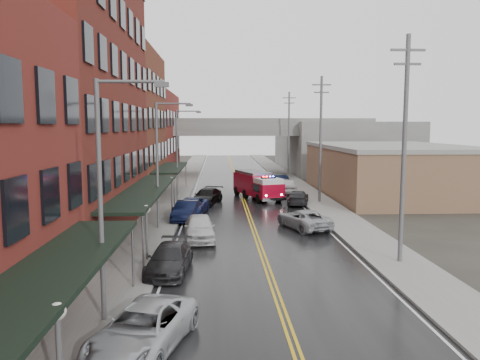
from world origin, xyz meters
name	(u,v)px	position (x,y,z in m)	size (l,w,h in m)	color
road	(248,213)	(0.00, 30.00, 0.01)	(11.00, 160.00, 0.02)	black
sidewalk_left	(161,213)	(-7.30, 30.00, 0.07)	(3.00, 160.00, 0.15)	slate
sidewalk_right	(333,212)	(7.30, 30.00, 0.07)	(3.00, 160.00, 0.15)	slate
curb_left	(181,213)	(-5.65, 30.00, 0.07)	(0.30, 160.00, 0.15)	gray
curb_right	(314,212)	(5.65, 30.00, 0.07)	(0.30, 160.00, 0.15)	gray
brick_building_b	(55,101)	(-13.30, 23.00, 9.00)	(9.00, 20.00, 18.00)	#5C1B18
brick_building_c	(114,125)	(-13.30, 40.50, 7.50)	(9.00, 15.00, 15.00)	#5F2D1C
brick_building_far	(142,136)	(-13.30, 58.00, 6.00)	(9.00, 20.00, 12.00)	maroon
tan_building	(391,172)	(16.00, 40.00, 2.50)	(14.00, 22.00, 5.00)	#866348
right_far_block	(338,146)	(18.00, 70.00, 4.00)	(18.00, 30.00, 8.00)	slate
awning_0	(42,281)	(-7.49, 4.00, 2.99)	(2.60, 16.00, 3.09)	black
awning_1	(146,190)	(-7.49, 23.00, 2.99)	(2.60, 18.00, 3.09)	black
awning_2	(171,168)	(-7.49, 40.50, 2.99)	(2.60, 13.00, 3.09)	black
globe_lamp_0	(58,335)	(-6.40, 2.00, 2.31)	(0.44, 0.44, 3.12)	#59595B
globe_lamp_1	(146,220)	(-6.40, 16.00, 2.31)	(0.44, 0.44, 3.12)	#59595B
globe_lamp_2	(172,187)	(-6.40, 30.00, 2.31)	(0.44, 0.44, 3.12)	#59595B
street_lamp_0	(107,186)	(-6.55, 8.00, 5.19)	(2.64, 0.22, 9.00)	#59595B
street_lamp_1	(161,157)	(-6.55, 24.00, 5.19)	(2.64, 0.22, 9.00)	#59595B
street_lamp_2	(179,147)	(-6.55, 40.00, 5.19)	(2.64, 0.22, 9.00)	#59595B
utility_pole_0	(404,146)	(7.20, 15.00, 6.31)	(1.80, 0.24, 12.00)	#59595B
utility_pole_1	(321,137)	(7.20, 35.00, 6.31)	(1.80, 0.24, 12.00)	#59595B
utility_pole_2	(289,134)	(7.20, 55.00, 6.31)	(1.80, 0.24, 12.00)	#59595B
overpass	(235,135)	(0.00, 62.00, 5.99)	(40.00, 10.00, 7.50)	slate
fire_truck	(258,184)	(1.48, 37.82, 1.49)	(4.85, 7.87, 2.74)	#A40720
parked_car_left_2	(143,329)	(-5.00, 5.80, 0.72)	(2.40, 5.21, 1.45)	#B5B9BE
parked_car_left_3	(169,259)	(-4.99, 14.05, 0.70)	(1.95, 4.79, 1.39)	#232325
parked_car_left_4	(199,228)	(-3.74, 20.76, 0.82)	(1.94, 4.82, 1.64)	silver
parked_car_left_5	(187,211)	(-5.00, 27.20, 0.76)	(1.60, 4.59, 1.51)	black
parked_car_left_6	(191,207)	(-4.80, 29.48, 0.70)	(2.33, 5.05, 1.40)	#121B47
parked_car_left_7	(207,197)	(-3.60, 34.80, 0.74)	(2.08, 5.10, 1.48)	black
parked_car_right_0	(303,219)	(3.60, 23.81, 0.70)	(2.33, 5.05, 1.40)	#A2A5AA
parked_car_right_1	(298,198)	(5.00, 34.20, 0.66)	(1.86, 4.57, 1.33)	#242427
parked_car_right_2	(286,186)	(5.00, 41.80, 0.83)	(1.97, 4.90, 1.67)	white
parked_car_right_3	(279,181)	(5.00, 47.80, 0.71)	(1.51, 4.34, 1.43)	black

